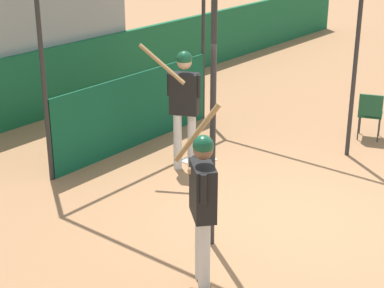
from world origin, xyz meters
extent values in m
plane|color=#A8754C|center=(0.00, 0.00, 0.00)|extent=(60.00, 60.00, 0.00)
cube|color=#196038|center=(0.00, 5.78, 0.66)|extent=(24.00, 0.12, 1.32)
cube|color=#1E6B3D|center=(0.55, 6.24, 1.37)|extent=(0.45, 0.40, 0.10)
cube|color=#1E6B3D|center=(0.55, 6.42, 1.60)|extent=(0.45, 0.06, 0.40)
cube|color=#1E6B3D|center=(1.10, 6.24, 1.37)|extent=(0.45, 0.40, 0.10)
cube|color=#1E6B3D|center=(1.10, 6.42, 1.60)|extent=(0.45, 0.06, 0.40)
cube|color=#1E6B3D|center=(1.65, 6.24, 1.37)|extent=(0.45, 0.40, 0.10)
cube|color=#1E6B3D|center=(1.65, 6.42, 1.60)|extent=(0.45, 0.06, 0.40)
cube|color=#1E6B3D|center=(2.20, 6.24, 1.37)|extent=(0.45, 0.40, 0.10)
cube|color=#1E6B3D|center=(2.20, 6.42, 1.60)|extent=(0.45, 0.06, 0.40)
cube|color=#1E6B3D|center=(1.10, 7.04, 1.77)|extent=(0.45, 0.40, 0.10)
cube|color=#1E6B3D|center=(1.10, 7.22, 2.00)|extent=(0.45, 0.06, 0.40)
cube|color=#1E6B3D|center=(1.65, 7.04, 1.77)|extent=(0.45, 0.40, 0.10)
cube|color=#1E6B3D|center=(2.20, 7.04, 1.77)|extent=(0.45, 0.40, 0.10)
cylinder|color=#282828|center=(-1.16, 0.39, 1.52)|extent=(0.07, 0.07, 3.04)
cylinder|color=#282828|center=(2.55, 0.39, 1.52)|extent=(0.07, 0.07, 3.04)
cylinder|color=#282828|center=(-1.16, 3.41, 1.52)|extent=(0.07, 0.07, 3.04)
cylinder|color=#282828|center=(2.55, 3.41, 1.52)|extent=(0.07, 0.07, 3.04)
cube|color=#0F5133|center=(0.70, 3.39, 0.63)|extent=(3.64, 0.03, 1.26)
cube|color=white|center=(0.81, 2.14, 0.01)|extent=(0.44, 0.44, 0.02)
cylinder|color=silver|center=(0.55, 2.08, 0.45)|extent=(0.17, 0.17, 0.90)
cylinder|color=silver|center=(0.36, 2.21, 0.45)|extent=(0.17, 0.17, 0.90)
cube|color=black|center=(0.46, 2.14, 1.21)|extent=(0.38, 0.49, 0.64)
sphere|color=tan|center=(0.46, 2.14, 1.70)|extent=(0.22, 0.22, 0.22)
sphere|color=#144C2D|center=(0.46, 2.14, 1.75)|extent=(0.24, 0.24, 0.24)
cylinder|color=black|center=(0.51, 1.92, 1.36)|extent=(0.09, 0.09, 0.35)
cylinder|color=black|center=(0.33, 2.33, 1.36)|extent=(0.09, 0.09, 0.35)
cylinder|color=#AD7F4C|center=(0.08, 2.25, 1.73)|extent=(0.24, 0.74, 0.55)
sphere|color=#AD7F4C|center=(0.42, 2.34, 1.48)|extent=(0.08, 0.08, 0.08)
cylinder|color=silver|center=(-1.99, -0.14, 0.42)|extent=(0.18, 0.18, 0.84)
cylinder|color=silver|center=(-1.85, 0.01, 0.42)|extent=(0.18, 0.18, 0.84)
cube|color=black|center=(-1.92, -0.06, 1.13)|extent=(0.47, 0.49, 0.59)
sphere|color=brown|center=(-1.92, -0.06, 1.59)|extent=(0.21, 0.21, 0.21)
sphere|color=#144C2D|center=(-1.92, -0.06, 1.64)|extent=(0.22, 0.22, 0.22)
cylinder|color=black|center=(-2.11, -0.22, 1.27)|extent=(0.10, 0.10, 0.33)
cylinder|color=black|center=(-1.79, 0.14, 1.27)|extent=(0.10, 0.10, 0.33)
cylinder|color=#AD7F4C|center=(-1.68, 0.20, 1.65)|extent=(0.27, 0.51, 0.72)
sphere|color=#AD7F4C|center=(-1.90, 0.11, 1.31)|extent=(0.08, 0.08, 0.08)
cube|color=#194C2D|center=(3.53, 0.46, 0.44)|extent=(0.51, 0.51, 0.04)
cube|color=#194C2D|center=(3.36, 0.39, 0.64)|extent=(0.17, 0.39, 0.40)
cylinder|color=#333333|center=(3.63, 0.67, 0.22)|extent=(0.02, 0.02, 0.44)
cylinder|color=#333333|center=(3.75, 0.35, 0.22)|extent=(0.02, 0.02, 0.44)
cylinder|color=#333333|center=(3.31, 0.56, 0.22)|extent=(0.02, 0.02, 0.44)
cylinder|color=#333333|center=(3.43, 0.24, 0.22)|extent=(0.02, 0.02, 0.44)
camera|label=1|loc=(-6.72, -3.78, 4.03)|focal=60.00mm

